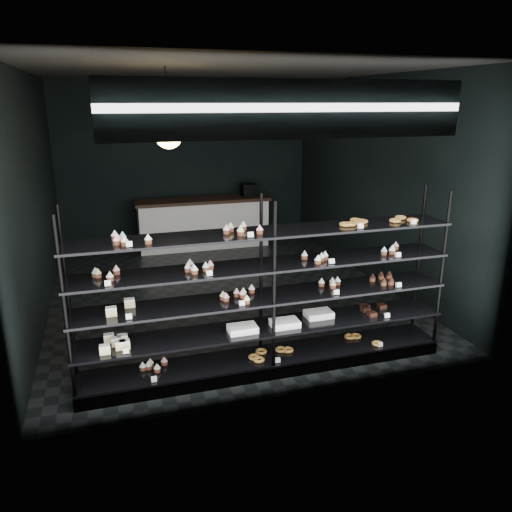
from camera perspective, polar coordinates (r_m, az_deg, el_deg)
name	(u,v)px	position (r m, az deg, el deg)	size (l,w,h in m)	color
room	(220,188)	(7.36, -4.15, 7.73)	(5.01, 6.01, 3.20)	black
display_shelf	(265,316)	(5.34, 1.07, -6.91)	(4.00, 0.50, 1.91)	black
signage	(294,109)	(4.45, 4.36, 16.38)	(3.30, 0.05, 0.50)	#100D42
pendant_lamp	(168,135)	(5.84, -9.98, 13.46)	(0.30, 0.30, 0.88)	black
service_counter	(204,222)	(10.02, -5.95, 3.85)	(2.64, 0.65, 1.23)	silver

